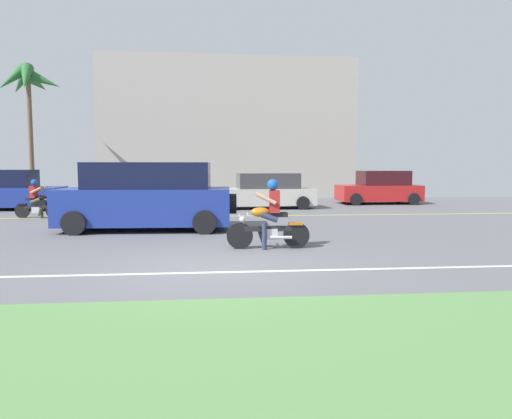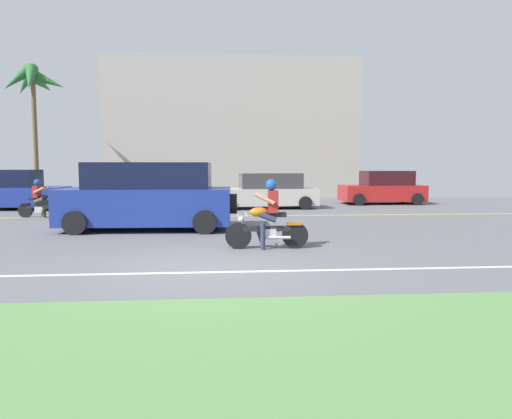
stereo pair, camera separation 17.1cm
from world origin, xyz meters
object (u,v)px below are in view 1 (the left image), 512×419
at_px(parked_car_0, 7,191).
at_px(parked_car_2, 264,192).
at_px(motorcyclist, 269,219).
at_px(motorcyclist_distant, 37,202).
at_px(parked_car_3, 380,188).
at_px(parked_car_1, 137,190).
at_px(palm_tree_0, 28,86).
at_px(suv_nearby, 147,197).

height_order(parked_car_0, parked_car_2, parked_car_0).
bearing_deg(motorcyclist, motorcyclist_distant, 136.83).
xyz_separation_m(parked_car_0, parked_car_3, (16.60, 1.57, -0.03)).
relative_size(parked_car_2, motorcyclist_distant, 2.82).
height_order(parked_car_1, palm_tree_0, palm_tree_0).
xyz_separation_m(parked_car_2, parked_car_3, (5.89, 2.04, 0.03)).
bearing_deg(motorcyclist_distant, parked_car_2, 20.18).
bearing_deg(suv_nearby, parked_car_2, 57.85).
bearing_deg(motorcyclist, parked_car_3, 59.97).
height_order(parked_car_3, motorcyclist_distant, parked_car_3).
xyz_separation_m(motorcyclist, parked_car_0, (-9.71, 10.35, 0.13)).
bearing_deg(parked_car_1, motorcyclist_distant, -130.24).
distance_m(suv_nearby, palm_tree_0, 13.74).
distance_m(motorcyclist, parked_car_2, 9.94).
relative_size(suv_nearby, parked_car_3, 1.28).
relative_size(parked_car_0, parked_car_1, 1.05).
distance_m(parked_car_3, motorcyclist_distant, 15.06).
distance_m(parked_car_1, motorcyclist_distant, 4.47).
distance_m(parked_car_0, parked_car_1, 5.31).
height_order(motorcyclist, suv_nearby, suv_nearby).
relative_size(suv_nearby, parked_car_0, 1.17).
bearing_deg(motorcyclist_distant, suv_nearby, -38.88).
bearing_deg(parked_car_2, parked_car_1, 176.16).
bearing_deg(palm_tree_0, parked_car_1, -34.94).
height_order(motorcyclist, palm_tree_0, palm_tree_0).
bearing_deg(parked_car_2, parked_car_3, 19.07).
height_order(palm_tree_0, motorcyclist_distant, palm_tree_0).
distance_m(suv_nearby, parked_car_1, 6.96).
bearing_deg(parked_car_0, parked_car_1, -1.14).
bearing_deg(parked_car_3, palm_tree_0, 172.31).
relative_size(parked_car_1, parked_car_2, 0.89).
height_order(parked_car_0, parked_car_3, parked_car_0).
xyz_separation_m(suv_nearby, palm_tree_0, (-7.02, 10.79, 4.80)).
distance_m(parked_car_2, palm_tree_0, 12.91).
height_order(parked_car_3, palm_tree_0, palm_tree_0).
bearing_deg(palm_tree_0, parked_car_0, -84.58).
height_order(suv_nearby, parked_car_2, suv_nearby).
height_order(motorcyclist, parked_car_0, parked_car_0).
bearing_deg(palm_tree_0, motorcyclist, -54.66).
xyz_separation_m(suv_nearby, motorcyclist_distant, (-4.23, 3.41, -0.36)).
bearing_deg(motorcyclist_distant, parked_car_0, 124.56).
height_order(suv_nearby, parked_car_0, suv_nearby).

